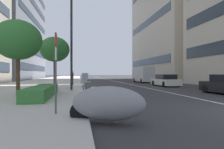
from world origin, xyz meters
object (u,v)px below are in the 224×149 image
parking_sign_by_curb (56,63)px  delivery_van_ahead (143,74)px  motorcycle_second_in_row (107,104)px  pedestrian_on_plaza (72,77)px  street_lamp_with_banners (76,29)px  street_tree_mid_sidewalk (18,40)px  car_approaching_light (166,81)px  street_tree_near_plaza_corner (55,50)px  motorcycle_by_sign_pole (97,98)px

parking_sign_by_curb → delivery_van_ahead: bearing=-24.9°
motorcycle_second_in_row → delivery_van_ahead: bearing=-88.6°
delivery_van_ahead → parking_sign_by_curb: bearing=154.8°
motorcycle_second_in_row → pedestrian_on_plaza: 18.08m
street_lamp_with_banners → delivery_van_ahead: bearing=-36.0°
delivery_van_ahead → street_tree_mid_sidewalk: 23.08m
street_tree_mid_sidewalk → parking_sign_by_curb: bearing=-153.3°
car_approaching_light → street_tree_near_plaza_corner: street_tree_near_plaza_corner is taller
car_approaching_light → street_tree_mid_sidewalk: (-9.10, 13.38, 2.76)m
delivery_van_ahead → pedestrian_on_plaza: (-6.88, 11.16, -0.33)m
motorcycle_by_sign_pole → street_tree_mid_sidewalk: 6.44m
motorcycle_by_sign_pole → car_approaching_light: (12.93, -9.13, 0.19)m
car_approaching_light → delivery_van_ahead: delivery_van_ahead is taller
motorcycle_by_sign_pole → street_lamp_with_banners: size_ratio=0.21×
car_approaching_light → motorcycle_by_sign_pole: bearing=144.7°
car_approaching_light → street_tree_mid_sidewalk: bearing=124.2°
car_approaching_light → street_lamp_with_banners: bearing=117.7°
delivery_van_ahead → street_tree_near_plaza_corner: (-12.36, 12.49, 2.29)m
street_lamp_with_banners → street_tree_mid_sidewalk: street_lamp_with_banners is taller
street_tree_mid_sidewalk → pedestrian_on_plaza: 12.03m
motorcycle_by_sign_pole → delivery_van_ahead: size_ratio=0.31×
motorcycle_by_sign_pole → street_tree_mid_sidewalk: (3.84, 4.25, 2.96)m
street_tree_mid_sidewalk → pedestrian_on_plaza: street_tree_mid_sidewalk is taller
motorcycle_second_in_row → motorcycle_by_sign_pole: motorcycle_by_sign_pole is taller
motorcycle_second_in_row → street_lamp_with_banners: bearing=-61.8°
motorcycle_second_in_row → pedestrian_on_plaza: size_ratio=1.38×
street_lamp_with_banners → pedestrian_on_plaza: street_lamp_with_banners is taller
delivery_van_ahead → street_lamp_with_banners: street_lamp_with_banners is taller
motorcycle_by_sign_pole → motorcycle_second_in_row: bearing=129.8°
motorcycle_by_sign_pole → parking_sign_by_curb: (-1.65, 1.48, 1.36)m
car_approaching_light → pedestrian_on_plaza: 10.97m
motorcycle_by_sign_pole → street_tree_mid_sidewalk: bearing=-3.6°
motorcycle_by_sign_pole → street_tree_near_plaza_corner: bearing=-35.1°
street_tree_mid_sidewalk → pedestrian_on_plaza: (11.48, -2.67, -2.40)m
street_tree_near_plaza_corner → pedestrian_on_plaza: size_ratio=2.75×
car_approaching_light → pedestrian_on_plaza: pedestrian_on_plaza is taller
parking_sign_by_curb → street_tree_near_plaza_corner: street_tree_near_plaza_corner is taller
street_lamp_with_banners → motorcycle_by_sign_pole: bearing=-172.6°
car_approaching_light → delivery_van_ahead: size_ratio=0.80×
street_tree_mid_sidewalk → delivery_van_ahead: bearing=-37.0°
street_lamp_with_banners → street_tree_near_plaza_corner: bearing=40.6°
street_lamp_with_banners → street_tree_near_plaza_corner: street_lamp_with_banners is taller
motorcycle_second_in_row → car_approaching_light: size_ratio=0.51×
street_tree_near_plaza_corner → pedestrian_on_plaza: street_tree_near_plaza_corner is taller
motorcycle_by_sign_pole → street_tree_near_plaza_corner: street_tree_near_plaza_corner is taller
motorcycle_by_sign_pole → delivery_van_ahead: (22.20, -9.58, 0.88)m
motorcycle_second_in_row → parking_sign_by_curb: 2.22m
street_lamp_with_banners → pedestrian_on_plaza: size_ratio=4.90×
motorcycle_second_in_row → car_approaching_light: 18.06m
car_approaching_light → street_tree_near_plaza_corner: size_ratio=0.99×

